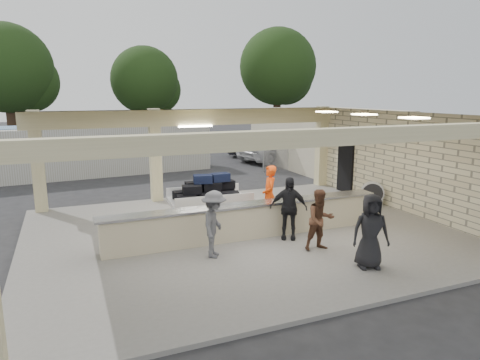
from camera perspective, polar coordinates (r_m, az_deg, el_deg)
name	(u,v)px	position (r m, az deg, el deg)	size (l,w,h in m)	color
ground	(241,235)	(12.67, 0.16, -7.35)	(120.00, 120.00, 0.00)	#272729
pavilion	(239,185)	(12.98, -0.09, -0.71)	(12.01, 10.00, 3.55)	slate
baggage_counter	(248,220)	(12.05, 1.08, -5.42)	(8.20, 0.58, 0.98)	beige
luggage_cart	(208,195)	(13.74, -4.28, -2.04)	(2.59, 1.69, 1.46)	silver
drum_fan	(372,193)	(16.06, 17.24, -1.68)	(0.81, 0.69, 0.89)	silver
baggage_handler	(269,196)	(13.07, 3.94, -2.09)	(0.68, 0.37, 1.86)	#F2450C
passenger_a	(320,220)	(11.22, 10.66, -5.25)	(0.78, 0.34, 1.60)	brown
passenger_b	(288,208)	(11.90, 6.48, -3.74)	(1.03, 0.38, 1.76)	black
passenger_c	(214,224)	(10.57, -3.46, -5.90)	(1.08, 0.38, 1.68)	#515256
passenger_d	(371,231)	(10.36, 17.01, -6.53)	(0.86, 0.35, 1.75)	black
car_white_a	(283,148)	(26.53, 5.71, 4.29)	(2.66, 5.61, 1.60)	silver
car_white_b	(335,142)	(30.57, 12.54, 4.96)	(1.81, 4.85, 1.53)	silver
car_dark	(260,147)	(27.99, 2.67, 4.46)	(1.44, 4.07, 1.36)	black
container_white	(99,151)	(23.05, -18.24, 3.76)	(11.32, 2.26, 2.45)	beige
fence	(357,147)	(25.61, 15.39, 4.25)	(12.06, 0.06, 2.03)	gray
tree_left	(12,72)	(35.40, -28.10, 12.58)	(6.60, 6.30, 9.00)	#382619
tree_mid	(148,83)	(37.88, -12.16, 12.54)	(6.00, 5.60, 8.00)	#382619
tree_right	(280,70)	(40.93, 5.34, 14.39)	(7.20, 7.00, 10.00)	#382619
adjacent_building	(326,137)	(25.48, 11.39, 5.64)	(6.00, 8.00, 3.20)	beige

